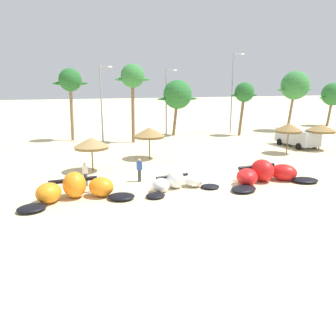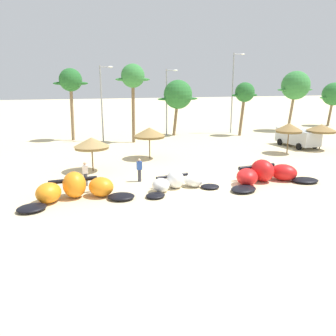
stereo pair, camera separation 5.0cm
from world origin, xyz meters
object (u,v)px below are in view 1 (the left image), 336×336
object	(u,v)px
kite_left	(178,182)
beach_umbrella_near_van	(91,143)
palm_right	(333,94)
lamppost_west_center	(102,100)
beach_umbrella_outermost	(321,128)
person_by_umbrellas	(85,174)
beach_umbrella_middle	(149,133)
kite_left_of_center	(266,174)
palm_left_of_gap	(133,78)
palm_right_of_gap	(295,86)
lamppost_east_center	(167,99)
beach_umbrella_near_palms	(289,128)
person_near_kites	(139,170)
palm_center_right	(244,93)
kite_far_left	(76,189)
parked_van	(296,136)
palm_left	(70,81)
palm_center_left	(178,95)
lamppost_east	(233,90)

from	to	relation	value
kite_left	beach_umbrella_near_van	xyz separation A→B (m)	(-4.61, 6.41, 1.75)
palm_right	lamppost_west_center	world-z (taller)	lamppost_west_center
beach_umbrella_outermost	person_by_umbrellas	xyz separation A→B (m)	(-23.84, -5.21, -1.38)
beach_umbrella_near_van	palm_right	world-z (taller)	palm_right
beach_umbrella_middle	beach_umbrella_outermost	bearing A→B (deg)	-5.09
kite_left_of_center	palm_left_of_gap	xyz separation A→B (m)	(-4.76, 18.84, 6.61)
kite_left	palm_right_of_gap	size ratio (longest dim) A/B	0.65
palm_left_of_gap	palm_right	xyz separation A→B (m)	(33.07, 5.14, -2.30)
palm_left_of_gap	person_by_umbrellas	bearing A→B (deg)	-113.96
kite_left	lamppost_east_center	bearing A→B (deg)	72.98
palm_left_of_gap	lamppost_east_center	bearing A→B (deg)	36.23
beach_umbrella_near_palms	palm_right_of_gap	bearing A→B (deg)	50.50
kite_left_of_center	palm_right_of_gap	size ratio (longest dim) A/B	0.88
beach_umbrella_outermost	palm_right_of_gap	distance (m)	15.01
person_near_kites	lamppost_east_center	bearing A→B (deg)	66.24
palm_right	palm_left_of_gap	bearing A→B (deg)	-171.17
lamppost_west_center	kite_left_of_center	bearing A→B (deg)	-68.95
kite_left	palm_center_right	bearing A→B (deg)	49.88
kite_far_left	kite_left_of_center	size ratio (longest dim) A/B	0.95
beach_umbrella_near_van	palm_right	bearing A→B (deg)	23.53
kite_left_of_center	palm_left_of_gap	distance (m)	20.53
parked_van	palm_left_of_gap	world-z (taller)	palm_left_of_gap
beach_umbrella_near_van	person_near_kites	size ratio (longest dim) A/B	1.66
kite_left_of_center	person_near_kites	world-z (taller)	person_near_kites
kite_left_of_center	beach_umbrella_near_palms	bearing A→B (deg)	45.31
beach_umbrella_near_van	lamppost_east_center	distance (m)	19.66
palm_right_of_gap	palm_right	distance (m)	10.03
parked_van	palm_right	world-z (taller)	palm_right
beach_umbrella_near_van	beach_umbrella_middle	distance (m)	6.17
lamppost_west_center	palm_center_right	bearing A→B (deg)	-3.38
palm_right_of_gap	palm_left	bearing A→B (deg)	177.38
person_by_umbrellas	lamppost_east_center	distance (m)	23.48
palm_center_left	beach_umbrella_middle	bearing A→B (deg)	-120.38
palm_center_right	palm_right	bearing A→B (deg)	13.43
kite_far_left	palm_center_right	world-z (taller)	palm_center_right
lamppost_east_center	lamppost_east	world-z (taller)	lamppost_east
palm_center_left	palm_right_of_gap	world-z (taller)	palm_right_of_gap
beach_umbrella_near_palms	palm_left	distance (m)	24.38
palm_center_right	lamppost_east_center	xyz separation A→B (m)	(-9.24, 3.19, -0.69)
person_by_umbrellas	palm_left	bearing A→B (deg)	88.39
kite_far_left	palm_center_left	distance (m)	26.45
palm_left_of_gap	beach_umbrella_outermost	bearing A→B (deg)	-31.87
beach_umbrella_middle	parked_van	bearing A→B (deg)	2.49
kite_left	kite_left_of_center	size ratio (longest dim) A/B	0.75
palm_left	palm_right_of_gap	bearing A→B (deg)	-2.62
lamppost_west_center	beach_umbrella_middle	bearing A→B (deg)	-76.86
kite_left_of_center	lamppost_east_center	distance (m)	23.13
kite_far_left	palm_center_right	size ratio (longest dim) A/B	1.02
beach_umbrella_near_van	palm_left	distance (m)	16.28
kite_left_of_center	beach_umbrella_middle	xyz separation A→B (m)	(-5.44, 9.92, 1.77)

